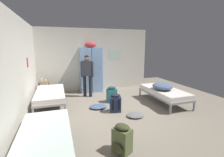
# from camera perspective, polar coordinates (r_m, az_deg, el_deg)

# --- Properties ---
(ground_plane) EXTENTS (8.61, 8.61, 0.00)m
(ground_plane) POSITION_cam_1_polar(r_m,az_deg,el_deg) (5.09, 0.97, -11.12)
(ground_plane) COLOR gray
(room_backdrop) EXTENTS (4.90, 5.44, 2.65)m
(room_backdrop) POSITION_cam_1_polar(r_m,az_deg,el_deg) (5.78, -15.33, 4.79)
(room_backdrop) COLOR beige
(room_backdrop) RESTS_ON ground_plane
(locker_bank) EXTENTS (0.90, 0.55, 2.07)m
(locker_bank) POSITION_cam_1_polar(r_m,az_deg,el_deg) (7.05, -7.24, 3.27)
(locker_bank) COLOR #7A9ECC
(locker_bank) RESTS_ON ground_plane
(shelf_unit) EXTENTS (0.38, 0.30, 0.57)m
(shelf_unit) POSITION_cam_1_polar(r_m,az_deg,el_deg) (6.93, -22.19, -2.87)
(shelf_unit) COLOR brown
(shelf_unit) RESTS_ON ground_plane
(bed_right) EXTENTS (0.90, 1.90, 0.49)m
(bed_right) POSITION_cam_1_polar(r_m,az_deg,el_deg) (5.95, 17.39, -4.45)
(bed_right) COLOR gray
(bed_right) RESTS_ON ground_plane
(bed_left_rear) EXTENTS (0.90, 1.90, 0.49)m
(bed_left_rear) POSITION_cam_1_polar(r_m,az_deg,el_deg) (5.79, -20.45, -5.06)
(bed_left_rear) COLOR gray
(bed_left_rear) RESTS_ON ground_plane
(bed_left_front) EXTENTS (0.90, 1.90, 0.49)m
(bed_left_front) POSITION_cam_1_polar(r_m,az_deg,el_deg) (3.29, -22.02, -17.90)
(bed_left_front) COLOR gray
(bed_left_front) RESTS_ON ground_plane
(bedding_heap) EXTENTS (0.64, 0.71, 0.22)m
(bedding_heap) POSITION_cam_1_polar(r_m,az_deg,el_deg) (5.80, 16.91, -2.56)
(bedding_heap) COLOR slate
(bedding_heap) RESTS_ON bed_right
(person_traveler) EXTENTS (0.46, 0.32, 1.58)m
(person_traveler) POSITION_cam_1_polar(r_m,az_deg,el_deg) (6.33, -8.53, 2.19)
(person_traveler) COLOR black
(person_traveler) RESTS_ON ground_plane
(water_bottle) EXTENTS (0.06, 0.06, 0.22)m
(water_bottle) POSITION_cam_1_polar(r_m,az_deg,el_deg) (6.89, -23.04, -0.24)
(water_bottle) COLOR silver
(water_bottle) RESTS_ON shelf_unit
(lotion_bottle) EXTENTS (0.05, 0.05, 0.17)m
(lotion_bottle) POSITION_cam_1_polar(r_m,az_deg,el_deg) (6.82, -21.81, -0.47)
(lotion_bottle) COLOR beige
(lotion_bottle) RESTS_ON shelf_unit
(backpack_olive) EXTENTS (0.41, 0.40, 0.55)m
(backpack_olive) POSITION_cam_1_polar(r_m,az_deg,el_deg) (3.23, 3.40, -20.10)
(backpack_olive) COLOR #566038
(backpack_olive) RESTS_ON ground_plane
(backpack_teal) EXTENTS (0.33, 0.35, 0.55)m
(backpack_teal) POSITION_cam_1_polar(r_m,az_deg,el_deg) (5.79, -0.06, -5.57)
(backpack_teal) COLOR #23666B
(backpack_teal) RESTS_ON ground_plane
(backpack_navy) EXTENTS (0.37, 0.38, 0.55)m
(backpack_navy) POSITION_cam_1_polar(r_m,az_deg,el_deg) (4.98, 1.14, -8.43)
(backpack_navy) COLOR navy
(backpack_navy) RESTS_ON ground_plane
(clothes_pile_grey) EXTENTS (0.47, 0.42, 0.09)m
(clothes_pile_grey) POSITION_cam_1_polar(r_m,az_deg,el_deg) (4.75, 7.94, -12.32)
(clothes_pile_grey) COLOR slate
(clothes_pile_grey) RESTS_ON ground_plane
(clothes_pile_denim) EXTENTS (0.54, 0.45, 0.09)m
(clothes_pile_denim) POSITION_cam_1_polar(r_m,az_deg,el_deg) (5.33, -4.73, -9.55)
(clothes_pile_denim) COLOR #42567A
(clothes_pile_denim) RESTS_ON ground_plane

